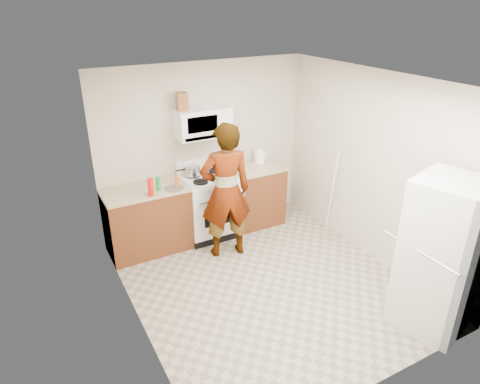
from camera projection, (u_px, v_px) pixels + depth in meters
floor at (267, 283)px, 5.39m from camera, size 3.60×3.60×0.00m
back_wall at (205, 148)px, 6.30m from camera, size 3.20×0.02×2.50m
right_wall at (373, 169)px, 5.56m from camera, size 0.02×3.60×2.50m
cabinet_left at (148, 221)px, 5.94m from camera, size 1.12×0.62×0.90m
counter_left at (144, 190)px, 5.75m from camera, size 1.14×0.64×0.03m
cabinet_right at (254, 196)px, 6.69m from camera, size 0.80×0.62×0.90m
counter_right at (255, 168)px, 6.49m from camera, size 0.82×0.64×0.03m
gas_range at (209, 204)px, 6.33m from camera, size 0.76×0.65×1.13m
microwave at (203, 122)px, 5.92m from camera, size 0.76×0.38×0.40m
person at (226, 192)px, 5.65m from camera, size 0.76×0.58×1.88m
fridge at (441, 256)px, 4.41m from camera, size 0.87×0.87×1.70m
kettle at (260, 157)px, 6.60m from camera, size 0.19×0.19×0.20m
jug at (182, 101)px, 5.67m from camera, size 0.16×0.16×0.24m
saucepan at (192, 171)px, 6.13m from camera, size 0.30×0.30×0.12m
tray at (225, 177)px, 6.08m from camera, size 0.29×0.24×0.05m
bottle_spray at (151, 187)px, 5.50m from camera, size 0.09×0.09×0.24m
bottle_hot_sauce at (177, 181)px, 5.80m from camera, size 0.06×0.06×0.15m
bottle_green_cap at (158, 183)px, 5.67m from camera, size 0.07×0.07×0.19m
pot_lid at (174, 188)px, 5.75m from camera, size 0.30×0.30×0.01m
broom at (332, 191)px, 6.32m from camera, size 0.15×0.28×1.32m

